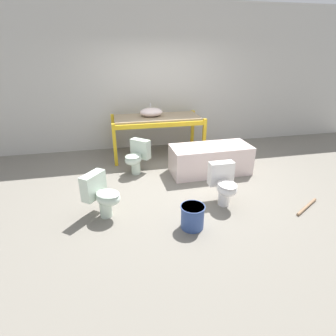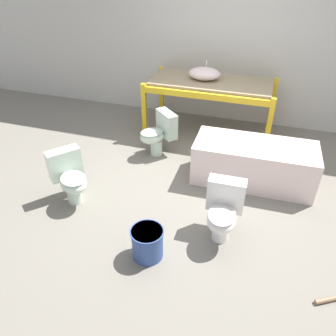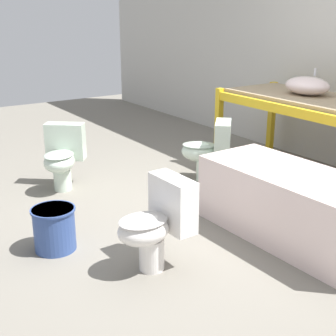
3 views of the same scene
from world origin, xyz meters
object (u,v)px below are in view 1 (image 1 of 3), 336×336
toilet_far (102,194)px  toilet_extra (137,156)px  sink_basin (151,112)px  toilet_near (224,183)px  bucket_white (192,216)px  bathtub_main (210,157)px

toilet_far → toilet_extra: bearing=13.5°
sink_basin → toilet_near: size_ratio=0.77×
sink_basin → toilet_far: (-1.08, -2.27, -0.63)m
toilet_near → bucket_white: (-0.65, -0.49, -0.18)m
toilet_extra → bucket_white: bearing=-31.7°
toilet_near → bucket_white: size_ratio=1.94×
toilet_far → bucket_white: bearing=-76.4°
sink_basin → bathtub_main: bearing=-51.5°
bathtub_main → toilet_far: bearing=-153.4°
sink_basin → bathtub_main: sink_basin is taller
sink_basin → toilet_far: bearing=-115.4°
toilet_far → bathtub_main: bearing=-23.6°
toilet_near → toilet_far: 1.82m
toilet_far → toilet_extra: (0.64, 1.36, 0.00)m
sink_basin → toilet_extra: (-0.44, -0.91, -0.63)m
toilet_near → toilet_far: same height
sink_basin → bucket_white: bearing=-88.1°
bucket_white → toilet_near: bearing=37.3°
bathtub_main → toilet_extra: 1.42m
sink_basin → bathtub_main: (0.95, -1.20, -0.67)m
bathtub_main → toilet_extra: (-1.39, 0.29, 0.04)m
bathtub_main → bucket_white: bearing=-119.1°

